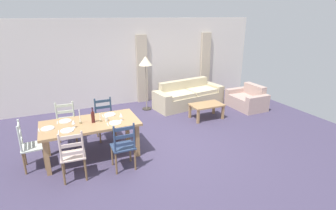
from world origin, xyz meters
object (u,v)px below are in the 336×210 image
coffee_table (207,106)px  armchair_upholstered (248,100)px  dining_chair_head_west (29,146)px  wine_glass_near_left (73,122)px  wine_glass_near_right (121,115)px  dining_chair_far_left (66,124)px  standing_lamp (146,64)px  dining_chair_near_left (73,155)px  dining_table (90,126)px  coffee_cup_primary (106,119)px  couch (188,97)px  dining_chair_near_right (123,146)px  wine_bottle (93,117)px  dining_chair_far_right (105,119)px

coffee_table → armchair_upholstered: (1.68, 0.25, -0.11)m
dining_chair_head_west → wine_glass_near_left: size_ratio=5.96×
dining_chair_head_west → wine_glass_near_right: size_ratio=5.96×
dining_chair_far_left → standing_lamp: 2.97m
dining_chair_near_left → armchair_upholstered: dining_chair_near_left is taller
dining_chair_far_left → armchair_upholstered: size_ratio=0.82×
dining_table → wine_glass_near_left: 0.40m
dining_table → standing_lamp: 3.10m
wine_glass_near_right → coffee_cup_primary: bearing=163.4°
couch → coffee_table: size_ratio=2.64×
couch → armchair_upholstered: couch is taller
coffee_cup_primary → dining_chair_head_west: bearing=178.1°
wine_glass_near_right → armchair_upholstered: wine_glass_near_right is taller
dining_chair_near_right → dining_chair_head_west: size_ratio=1.00×
dining_chair_far_left → standing_lamp: standing_lamp is taller
coffee_table → armchair_upholstered: 1.70m
dining_chair_near_left → coffee_table: dining_chair_near_left is taller
dining_chair_near_right → couch: (2.86, 2.82, -0.19)m
dining_chair_near_left → dining_chair_far_left: (0.00, 1.51, 0.00)m
wine_bottle → dining_chair_far_left: bearing=121.1°
dining_chair_head_west → coffee_cup_primary: dining_chair_head_west is taller
dining_chair_far_left → wine_bottle: size_ratio=3.04×
dining_chair_head_west → coffee_cup_primary: 1.49m
dining_chair_near_right → dining_chair_head_west: (-1.60, 0.75, 0.00)m
dining_table → dining_chair_far_left: (-0.42, 0.79, -0.19)m
dining_chair_near_left → wine_bottle: size_ratio=3.04×
dining_chair_near_left → dining_chair_far_right: bearing=60.1°
wine_bottle → wine_glass_near_left: bearing=-163.7°
dining_table → armchair_upholstered: dining_table is taller
dining_chair_near_left → couch: 4.68m
coffee_table → standing_lamp: standing_lamp is taller
dining_chair_near_left → dining_chair_near_right: same height
dining_table → wine_bottle: size_ratio=6.01×
dining_table → dining_chair_head_west: size_ratio=1.98×
dining_chair_near_left → dining_chair_far_right: same height
couch → standing_lamp: (-1.34, 0.19, 1.12)m
dining_table → wine_bottle: bearing=-19.2°
couch → dining_table: bearing=-148.2°
dining_chair_head_west → dining_chair_far_left: bearing=48.2°
dining_chair_near_left → dining_chair_far_left: size_ratio=1.00×
dining_table → coffee_table: bearing=14.6°
coffee_cup_primary → couch: 3.72m
coffee_cup_primary → armchair_upholstered: coffee_cup_primary is taller
coffee_cup_primary → armchair_upholstered: bearing=14.0°
dining_chair_near_left → dining_chair_far_left: bearing=90.0°
dining_chair_far_right → wine_bottle: (-0.36, -0.78, 0.39)m
dining_chair_far_right → dining_chair_head_west: same height
wine_glass_near_left → couch: bearing=31.1°
dining_chair_head_west → coffee_cup_primary: size_ratio=10.67×
dining_chair_far_left → standing_lamp: bearing=31.3°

